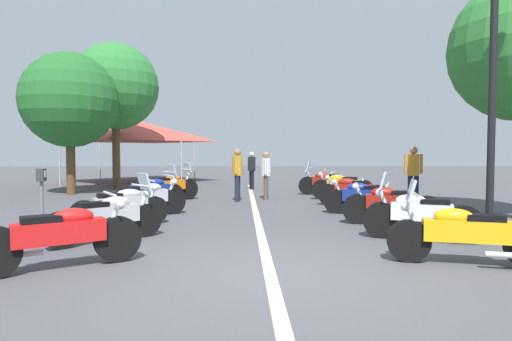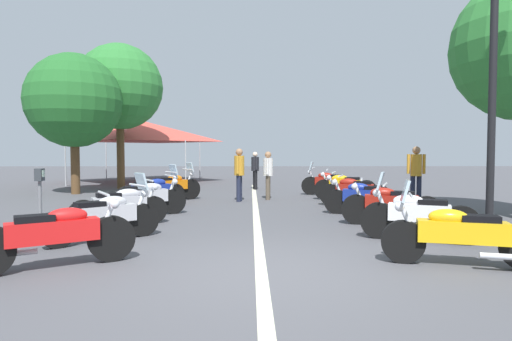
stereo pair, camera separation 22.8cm
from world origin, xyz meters
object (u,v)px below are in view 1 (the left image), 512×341
(motorcycle_right_row_4, at_px, (352,190))
(roadside_tree_2, at_px, (115,87))
(motorcycle_left_row_5, at_px, (169,186))
(motorcycle_right_row_5, at_px, (342,186))
(street_lamp_twin_globe, at_px, (493,59))
(motorcycle_left_row_1, at_px, (108,216))
(motorcycle_right_row_1, at_px, (420,214))
(roadside_tree_0, at_px, (70,100))
(motorcycle_left_row_2, at_px, (122,206))
(bystander_3, at_px, (266,172))
(motorcycle_right_row_2, at_px, (391,204))
(motorcycle_right_row_6, at_px, (326,182))
(parking_meter, at_px, (42,191))
(event_tent, at_px, (135,131))
(bystander_2, at_px, (413,170))
(motorcycle_left_row_0, at_px, (61,235))
(motorcycle_left_row_4, at_px, (151,191))
(motorcycle_right_row_3, at_px, (364,197))
(motorcycle_right_row_0, at_px, (465,233))
(motorcycle_left_row_3, at_px, (145,198))
(bystander_0, at_px, (237,171))

(motorcycle_right_row_4, distance_m, roadside_tree_2, 10.98)
(motorcycle_left_row_5, height_order, motorcycle_right_row_5, motorcycle_left_row_5)
(street_lamp_twin_globe, bearing_deg, motorcycle_left_row_1, 94.39)
(motorcycle_right_row_1, distance_m, roadside_tree_0, 13.08)
(motorcycle_left_row_2, relative_size, bystander_3, 1.16)
(motorcycle_right_row_2, bearing_deg, motorcycle_right_row_6, -73.31)
(motorcycle_right_row_1, bearing_deg, motorcycle_right_row_6, -66.94)
(motorcycle_right_row_6, height_order, parking_meter, parking_meter)
(motorcycle_left_row_1, bearing_deg, event_tent, 61.45)
(motorcycle_left_row_5, distance_m, bystander_2, 7.60)
(motorcycle_left_row_2, bearing_deg, motorcycle_left_row_0, -118.45)
(motorcycle_left_row_4, bearing_deg, motorcycle_left_row_2, -129.78)
(motorcycle_left_row_0, xyz_separation_m, bystander_3, (8.25, -3.24, 0.46))
(motorcycle_right_row_1, height_order, motorcycle_right_row_5, motorcycle_right_row_1)
(motorcycle_left_row_1, xyz_separation_m, bystander_3, (6.51, -3.16, 0.47))
(motorcycle_right_row_1, bearing_deg, roadside_tree_0, -19.38)
(motorcycle_left_row_1, relative_size, street_lamp_twin_globe, 0.35)
(motorcycle_right_row_3, bearing_deg, bystander_2, -114.96)
(motorcycle_right_row_3, relative_size, bystander_2, 1.14)
(motorcycle_left_row_2, distance_m, motorcycle_right_row_0, 6.53)
(motorcycle_right_row_3, relative_size, parking_meter, 1.54)
(roadside_tree_2, bearing_deg, motorcycle_left_row_3, -159.12)
(motorcycle_left_row_0, height_order, motorcycle_right_row_1, motorcycle_right_row_1)
(motorcycle_left_row_2, distance_m, motorcycle_right_row_1, 5.94)
(parking_meter, height_order, event_tent, event_tent)
(motorcycle_left_row_3, bearing_deg, motorcycle_right_row_4, -12.17)
(bystander_0, relative_size, bystander_3, 1.06)
(motorcycle_right_row_6, height_order, street_lamp_twin_globe, street_lamp_twin_globe)
(motorcycle_left_row_4, relative_size, bystander_3, 1.07)
(motorcycle_right_row_5, distance_m, bystander_0, 3.51)
(motorcycle_left_row_0, distance_m, roadside_tree_0, 11.30)
(motorcycle_left_row_1, relative_size, bystander_2, 0.98)
(bystander_0, bearing_deg, roadside_tree_0, 171.01)
(street_lamp_twin_globe, distance_m, roadside_tree_0, 13.64)
(motorcycle_right_row_2, relative_size, bystander_0, 1.22)
(street_lamp_twin_globe, height_order, bystander_3, street_lamp_twin_globe)
(motorcycle_left_row_0, distance_m, motorcycle_right_row_4, 8.62)
(roadside_tree_2, bearing_deg, motorcycle_left_row_1, -164.55)
(motorcycle_left_row_0, xyz_separation_m, motorcycle_left_row_4, (6.32, 0.13, 0.00))
(motorcycle_left_row_0, height_order, motorcycle_right_row_3, motorcycle_left_row_0)
(parking_meter, bearing_deg, motorcycle_right_row_6, 43.99)
(motorcycle_right_row_1, bearing_deg, bystander_3, -47.73)
(motorcycle_left_row_3, height_order, motorcycle_right_row_3, motorcycle_left_row_3)
(motorcycle_right_row_2, distance_m, bystander_3, 5.55)
(motorcycle_right_row_6, distance_m, parking_meter, 10.21)
(motorcycle_right_row_3, bearing_deg, motorcycle_left_row_4, 5.79)
(motorcycle_left_row_1, height_order, event_tent, event_tent)
(bystander_3, distance_m, roadside_tree_2, 8.04)
(roadside_tree_2, bearing_deg, motorcycle_left_row_5, -146.28)
(motorcycle_right_row_2, relative_size, motorcycle_right_row_6, 1.01)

